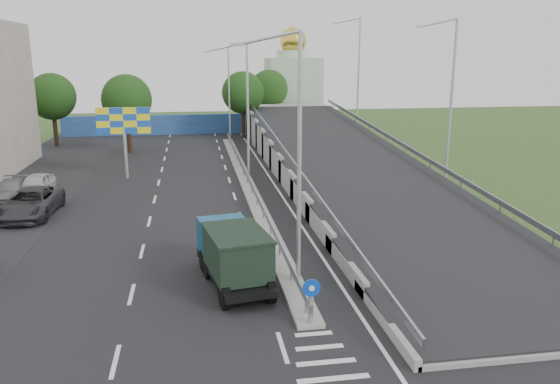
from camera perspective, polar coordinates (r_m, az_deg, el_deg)
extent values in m
plane|color=#2D4C1E|center=(17.95, 4.76, -17.23)|extent=(160.00, 160.00, 0.00)
cube|color=black|center=(36.09, -7.51, -1.00)|extent=(26.00, 90.00, 0.04)
cube|color=gray|center=(40.12, -3.42, 0.78)|extent=(1.00, 44.00, 0.20)
cube|color=gray|center=(42.64, 13.26, 4.31)|extent=(0.10, 50.00, 0.32)
cube|color=gray|center=(40.03, 0.54, 4.06)|extent=(0.10, 50.00, 0.32)
cube|color=gray|center=(39.97, -3.43, 1.69)|extent=(0.08, 44.00, 0.32)
cylinder|color=gray|center=(40.03, -3.43, 1.34)|extent=(0.09, 0.09, 0.60)
cylinder|color=black|center=(19.44, 3.23, -11.91)|extent=(0.20, 0.20, 1.20)
cylinder|color=#0C3FBF|center=(19.06, 3.32, -9.98)|extent=(0.64, 0.05, 0.64)
cylinder|color=white|center=(19.03, 3.34, -10.02)|extent=(0.20, 0.03, 0.20)
cylinder|color=#B2B5B7|center=(21.66, 2.03, 3.13)|extent=(0.18, 0.18, 10.00)
cylinder|color=#B2B5B7|center=(21.07, -1.18, 15.81)|extent=(2.57, 0.12, 0.66)
cube|color=#B2B5B7|center=(20.93, -4.55, 15.10)|extent=(0.50, 0.18, 0.12)
cylinder|color=#B2B5B7|center=(41.27, -3.39, 8.34)|extent=(0.18, 0.18, 10.00)
cylinder|color=#B2B5B7|center=(40.97, -5.21, 14.92)|extent=(2.57, 0.12, 0.66)
cube|color=#B2B5B7|center=(40.89, -6.94, 14.53)|extent=(0.50, 0.18, 0.12)
cylinder|color=#B2B5B7|center=(61.13, -5.33, 10.16)|extent=(0.18, 0.18, 10.00)
cylinder|color=#B2B5B7|center=(60.93, -6.60, 14.59)|extent=(2.57, 0.12, 0.66)
cube|color=#B2B5B7|center=(60.88, -7.76, 14.32)|extent=(0.50, 0.18, 0.12)
cube|color=navy|center=(67.35, -9.29, 6.98)|extent=(30.00, 0.50, 2.40)
cube|color=#B2CCAD|center=(76.28, 1.35, 10.46)|extent=(7.00, 7.00, 9.00)
cylinder|color=#B2CCAD|center=(76.12, 1.37, 14.22)|extent=(4.40, 4.40, 1.00)
sphere|color=gold|center=(76.15, 1.38, 15.50)|extent=(3.60, 3.60, 3.60)
cone|color=gold|center=(76.22, 1.38, 17.00)|extent=(0.30, 0.30, 1.20)
cylinder|color=#B2B5B7|center=(43.78, -15.83, 3.93)|extent=(0.24, 0.24, 4.00)
cube|color=yellow|center=(43.43, -16.05, 7.18)|extent=(4.00, 0.20, 2.00)
cylinder|color=black|center=(55.68, -15.51, 6.03)|extent=(0.44, 0.44, 4.00)
sphere|color=black|center=(55.35, -15.73, 9.30)|extent=(4.80, 4.80, 4.80)
cylinder|color=black|center=(63.55, -3.85, 7.44)|extent=(0.44, 0.44, 4.00)
sphere|color=black|center=(63.26, -3.90, 10.32)|extent=(4.80, 4.80, 4.80)
cylinder|color=black|center=(61.94, -22.43, 6.24)|extent=(0.44, 0.44, 4.00)
sphere|color=black|center=(61.65, -22.71, 9.19)|extent=(4.80, 4.80, 4.80)
cylinder|color=black|center=(70.92, -1.14, 8.16)|extent=(0.44, 0.44, 4.00)
sphere|color=black|center=(70.66, -1.15, 10.74)|extent=(4.80, 4.80, 4.80)
cylinder|color=black|center=(24.53, -7.90, -7.13)|extent=(0.47, 1.02, 0.98)
cylinder|color=black|center=(24.89, -3.84, -6.71)|extent=(0.47, 1.02, 0.98)
cylinder|color=black|center=(23.80, -7.52, -7.81)|extent=(0.47, 1.02, 0.98)
cylinder|color=black|center=(24.17, -3.34, -7.35)|extent=(0.47, 1.02, 0.98)
cylinder|color=black|center=(20.99, -5.79, -10.85)|extent=(0.47, 1.02, 0.98)
cylinder|color=black|center=(21.41, -1.06, -10.26)|extent=(0.47, 1.02, 0.98)
cube|color=black|center=(22.95, -4.79, -8.21)|extent=(2.95, 5.80, 0.27)
cube|color=navy|center=(24.56, -6.03, -4.51)|extent=(2.26, 1.75, 1.52)
cube|color=black|center=(25.07, -6.41, -3.16)|extent=(1.68, 0.34, 0.62)
cube|color=black|center=(25.56, -6.36, -5.98)|extent=(2.05, 0.48, 0.45)
cube|color=black|center=(22.11, -4.50, -6.36)|extent=(2.68, 3.70, 1.61)
cube|color=black|center=(21.83, -4.54, -4.28)|extent=(2.78, 3.80, 0.11)
imported|color=#323035|center=(35.58, -24.60, -1.04)|extent=(2.94, 5.97, 1.63)
imported|color=gray|center=(40.08, -26.36, 0.13)|extent=(2.26, 4.72, 1.33)
imported|color=#BBBCB8|center=(40.69, -24.14, 0.67)|extent=(1.96, 4.44, 1.49)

